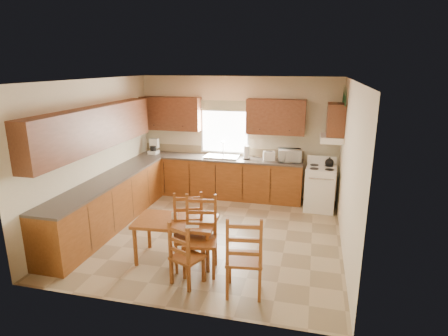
% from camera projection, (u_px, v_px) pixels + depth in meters
% --- Properties ---
extents(floor, '(4.50, 4.50, 0.00)m').
position_uv_depth(floor, '(212.00, 233.00, 6.77)').
color(floor, tan).
rests_on(floor, ground).
extents(ceiling, '(4.50, 4.50, 0.00)m').
position_uv_depth(ceiling, '(211.00, 80.00, 6.05)').
color(ceiling, brown).
rests_on(ceiling, floor).
extents(wall_left, '(4.50, 4.50, 0.00)m').
position_uv_depth(wall_left, '(94.00, 154.00, 6.92)').
color(wall_left, beige).
rests_on(wall_left, floor).
extents(wall_right, '(4.50, 4.50, 0.00)m').
position_uv_depth(wall_right, '(349.00, 169.00, 5.90)').
color(wall_right, beige).
rests_on(wall_right, floor).
extents(wall_back, '(4.50, 4.50, 0.00)m').
position_uv_depth(wall_back, '(238.00, 137.00, 8.52)').
color(wall_back, beige).
rests_on(wall_back, floor).
extents(wall_front, '(4.50, 4.50, 0.00)m').
position_uv_depth(wall_front, '(159.00, 208.00, 4.30)').
color(wall_front, beige).
rests_on(wall_front, floor).
extents(lower_cab_back, '(3.75, 0.60, 0.88)m').
position_uv_depth(lower_cab_back, '(219.00, 178.00, 8.56)').
color(lower_cab_back, brown).
rests_on(lower_cab_back, floor).
extents(lower_cab_left, '(0.60, 3.60, 0.88)m').
position_uv_depth(lower_cab_left, '(109.00, 204.00, 6.96)').
color(lower_cab_left, brown).
rests_on(lower_cab_left, floor).
extents(counter_back, '(3.75, 0.63, 0.04)m').
position_uv_depth(counter_back, '(219.00, 158.00, 8.44)').
color(counter_back, '#4D433C').
rests_on(counter_back, lower_cab_back).
extents(counter_left, '(0.63, 3.60, 0.04)m').
position_uv_depth(counter_left, '(107.00, 180.00, 6.83)').
color(counter_left, '#4D433C').
rests_on(counter_left, lower_cab_left).
extents(backsplash, '(3.75, 0.01, 0.18)m').
position_uv_depth(backsplash, '(222.00, 151.00, 8.68)').
color(backsplash, '#93825E').
rests_on(backsplash, counter_back).
extents(upper_cab_back_left, '(1.41, 0.33, 0.75)m').
position_uv_depth(upper_cab_back_left, '(171.00, 114.00, 8.58)').
color(upper_cab_back_left, brown).
rests_on(upper_cab_back_left, wall_back).
extents(upper_cab_back_right, '(1.25, 0.33, 0.75)m').
position_uv_depth(upper_cab_back_right, '(276.00, 117.00, 8.03)').
color(upper_cab_back_right, brown).
rests_on(upper_cab_back_right, wall_back).
extents(upper_cab_left, '(0.33, 3.60, 0.75)m').
position_uv_depth(upper_cab_left, '(95.00, 128.00, 6.61)').
color(upper_cab_left, brown).
rests_on(upper_cab_left, wall_left).
extents(upper_cab_stove, '(0.33, 0.62, 0.62)m').
position_uv_depth(upper_cab_stove, '(336.00, 120.00, 7.33)').
color(upper_cab_stove, brown).
rests_on(upper_cab_stove, wall_right).
extents(range_hood, '(0.44, 0.62, 0.12)m').
position_uv_depth(range_hood, '(332.00, 138.00, 7.45)').
color(range_hood, white).
rests_on(range_hood, wall_right).
extents(window_frame, '(1.13, 0.02, 1.18)m').
position_uv_depth(window_frame, '(225.00, 128.00, 8.50)').
color(window_frame, white).
rests_on(window_frame, wall_back).
extents(window_pane, '(1.05, 0.01, 1.10)m').
position_uv_depth(window_pane, '(225.00, 128.00, 8.50)').
color(window_pane, white).
rests_on(window_pane, wall_back).
extents(window_valance, '(1.19, 0.01, 0.24)m').
position_uv_depth(window_valance, '(224.00, 106.00, 8.34)').
color(window_valance, '#4E6B3D').
rests_on(window_valance, wall_back).
extents(sink_basin, '(0.75, 0.45, 0.04)m').
position_uv_depth(sink_basin, '(222.00, 157.00, 8.41)').
color(sink_basin, silver).
rests_on(sink_basin, counter_back).
extents(pine_decal_a, '(0.22, 0.22, 0.36)m').
position_uv_depth(pine_decal_a, '(346.00, 96.00, 6.87)').
color(pine_decal_a, '#174221').
rests_on(pine_decal_a, wall_right).
extents(pine_decal_b, '(0.22, 0.22, 0.36)m').
position_uv_depth(pine_decal_b, '(345.00, 93.00, 7.16)').
color(pine_decal_b, '#174221').
rests_on(pine_decal_b, wall_right).
extents(pine_decal_c, '(0.22, 0.22, 0.36)m').
position_uv_depth(pine_decal_c, '(344.00, 94.00, 7.47)').
color(pine_decal_c, '#174221').
rests_on(pine_decal_c, wall_right).
extents(stove, '(0.64, 0.66, 0.89)m').
position_uv_depth(stove, '(320.00, 189.00, 7.77)').
color(stove, white).
rests_on(stove, floor).
extents(coffeemaker, '(0.31, 0.33, 0.38)m').
position_uv_depth(coffeemaker, '(153.00, 146.00, 8.72)').
color(coffeemaker, white).
rests_on(coffeemaker, counter_back).
extents(paper_towel, '(0.14, 0.14, 0.29)m').
position_uv_depth(paper_towel, '(246.00, 153.00, 8.25)').
color(paper_towel, white).
rests_on(paper_towel, counter_back).
extents(toaster, '(0.27, 0.21, 0.20)m').
position_uv_depth(toaster, '(269.00, 156.00, 8.15)').
color(toaster, white).
rests_on(toaster, counter_back).
extents(microwave, '(0.49, 0.38, 0.27)m').
position_uv_depth(microwave, '(290.00, 155.00, 8.04)').
color(microwave, white).
rests_on(microwave, counter_back).
extents(dining_table, '(1.28, 0.79, 0.66)m').
position_uv_depth(dining_table, '(176.00, 240.00, 5.79)').
color(dining_table, brown).
rests_on(dining_table, floor).
extents(chair_near_left, '(0.50, 0.49, 0.92)m').
position_uv_depth(chair_near_left, '(187.00, 253.00, 5.11)').
color(chair_near_left, brown).
rests_on(chair_near_left, floor).
extents(chair_near_right, '(0.53, 0.51, 1.13)m').
position_uv_depth(chair_near_right, '(244.00, 254.00, 4.87)').
color(chair_near_right, brown).
rests_on(chair_near_right, floor).
extents(chair_far_left, '(0.59, 0.58, 1.10)m').
position_uv_depth(chair_far_left, '(189.00, 232.00, 5.53)').
color(chair_far_left, brown).
rests_on(chair_far_left, floor).
extents(chair_far_right, '(0.55, 0.53, 1.13)m').
position_uv_depth(chair_far_right, '(200.00, 237.00, 5.36)').
color(chair_far_right, brown).
rests_on(chair_far_right, floor).
extents(table_paper, '(0.26, 0.31, 0.00)m').
position_uv_depth(table_paper, '(193.00, 224.00, 5.54)').
color(table_paper, white).
rests_on(table_paper, dining_table).
extents(table_card, '(0.09, 0.03, 0.12)m').
position_uv_depth(table_card, '(175.00, 216.00, 5.70)').
color(table_card, white).
rests_on(table_card, dining_table).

